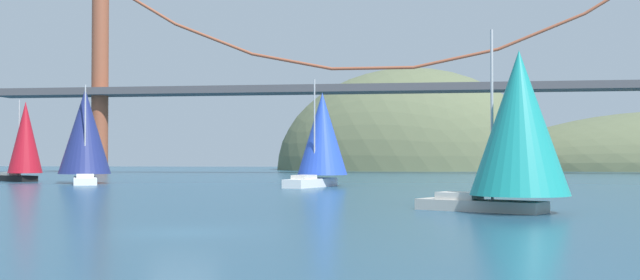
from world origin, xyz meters
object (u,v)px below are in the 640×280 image
(sailboat_blue_spinnaker, at_px, (322,137))
(sailboat_crimson_sail, at_px, (25,140))
(sailboat_teal_sail, at_px, (517,126))
(sailboat_navy_sail, at_px, (85,134))

(sailboat_blue_spinnaker, relative_size, sailboat_crimson_sail, 1.08)
(sailboat_teal_sail, bearing_deg, sailboat_blue_spinnaker, 113.87)
(sailboat_navy_sail, relative_size, sailboat_blue_spinnaker, 1.02)
(sailboat_blue_spinnaker, distance_m, sailboat_crimson_sail, 35.35)
(sailboat_navy_sail, distance_m, sailboat_crimson_sail, 10.18)
(sailboat_teal_sail, relative_size, sailboat_blue_spinnaker, 0.93)
(sailboat_teal_sail, height_order, sailboat_blue_spinnaker, sailboat_blue_spinnaker)
(sailboat_blue_spinnaker, bearing_deg, sailboat_crimson_sail, 166.05)
(sailboat_teal_sail, height_order, sailboat_crimson_sail, sailboat_crimson_sail)
(sailboat_crimson_sail, bearing_deg, sailboat_navy_sail, -25.93)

